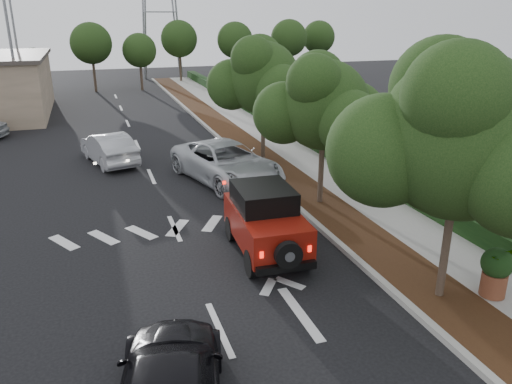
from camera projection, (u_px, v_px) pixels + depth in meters
name	position (u px, v px, depth m)	size (l,w,h in m)	color
ground	(219.00, 329.00, 11.41)	(120.00, 120.00, 0.00)	black
curb	(250.00, 165.00, 23.47)	(0.20, 70.00, 0.15)	#9E9B93
planting_strip	(270.00, 164.00, 23.78)	(1.80, 70.00, 0.12)	black
sidewalk	(306.00, 160.00, 24.34)	(2.00, 70.00, 0.12)	gray
hedge	(333.00, 151.00, 24.65)	(0.80, 70.00, 0.80)	black
transmission_tower	(164.00, 78.00, 56.06)	(7.00, 4.00, 28.00)	slate
street_tree_near	(438.00, 298.00, 12.64)	(3.80, 3.80, 5.92)	black
street_tree_mid	(319.00, 204.00, 18.89)	(3.20, 3.20, 5.32)	black
street_tree_far	(263.00, 160.00, 24.69)	(3.40, 3.40, 5.62)	black
light_pole_a	(24.00, 124.00, 32.68)	(2.00, 0.22, 9.00)	slate
light_pole_b	(25.00, 97.00, 43.09)	(2.00, 0.22, 9.00)	slate
red_jeep	(264.00, 219.00, 14.83)	(1.94, 4.04, 2.03)	black
silver_suv_ahead	(226.00, 163.00, 21.21)	(2.78, 6.03, 1.68)	#B6B9BE
silver_sedan_oncoming	(109.00, 148.00, 23.90)	(1.56, 4.47, 1.47)	#A9AAB1
terracotta_planter	(496.00, 267.00, 12.29)	(0.77, 0.77, 1.35)	brown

